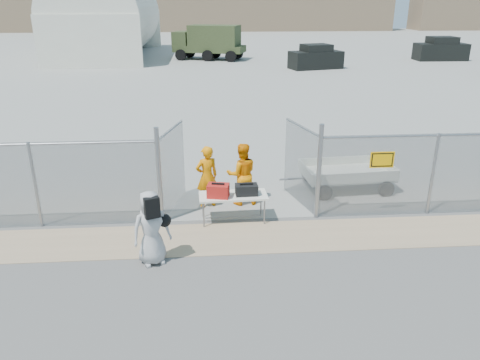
{
  "coord_description": "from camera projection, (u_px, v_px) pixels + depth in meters",
  "views": [
    {
      "loc": [
        -0.83,
        -8.89,
        5.35
      ],
      "look_at": [
        0.0,
        2.0,
        1.1
      ],
      "focal_mm": 35.0,
      "sensor_mm": 36.0,
      "label": 1
    }
  ],
  "objects": [
    {
      "name": "ground",
      "position": [
        247.0,
        260.0,
        10.26
      ],
      "size": [
        160.0,
        160.0,
        0.0
      ],
      "primitive_type": "plane",
      "color": "#535353"
    },
    {
      "name": "tarmac_inside",
      "position": [
        211.0,
        53.0,
        49.29
      ],
      "size": [
        160.0,
        80.0,
        0.01
      ],
      "primitive_type": "cube",
      "color": "gray",
      "rests_on": "ground"
    },
    {
      "name": "dirt_strip",
      "position": [
        243.0,
        238.0,
        11.19
      ],
      "size": [
        44.0,
        1.6,
        0.01
      ],
      "primitive_type": "cube",
      "color": "tan",
      "rests_on": "ground"
    },
    {
      "name": "distant_hills",
      "position": [
        235.0,
        4.0,
        81.47
      ],
      "size": [
        140.0,
        6.0,
        9.0
      ],
      "primitive_type": null,
      "color": "#7F684F",
      "rests_on": "ground"
    },
    {
      "name": "chain_link_fence",
      "position": [
        240.0,
        180.0,
        11.72
      ],
      "size": [
        40.0,
        0.2,
        2.2
      ],
      "primitive_type": null,
      "color": "gray",
      "rests_on": "ground"
    },
    {
      "name": "quonset_hangar",
      "position": [
        107.0,
        13.0,
        45.27
      ],
      "size": [
        9.0,
        18.0,
        8.0
      ],
      "primitive_type": null,
      "color": "silver",
      "rests_on": "ground"
    },
    {
      "name": "folding_table",
      "position": [
        233.0,
        208.0,
        11.92
      ],
      "size": [
        1.74,
        0.77,
        0.73
      ],
      "primitive_type": null,
      "rotation": [
        0.0,
        0.0,
        0.03
      ],
      "color": "white",
      "rests_on": "ground"
    },
    {
      "name": "orange_bag",
      "position": [
        218.0,
        191.0,
        11.61
      ],
      "size": [
        0.59,
        0.45,
        0.33
      ],
      "primitive_type": "cube",
      "rotation": [
        0.0,
        0.0,
        -0.21
      ],
      "color": "red",
      "rests_on": "folding_table"
    },
    {
      "name": "black_duffel",
      "position": [
        247.0,
        190.0,
        11.75
      ],
      "size": [
        0.57,
        0.35,
        0.27
      ],
      "primitive_type": "cube",
      "rotation": [
        0.0,
        0.0,
        0.04
      ],
      "color": "black",
      "rests_on": "folding_table"
    },
    {
      "name": "security_worker_left",
      "position": [
        207.0,
        177.0,
        12.6
      ],
      "size": [
        0.74,
        0.61,
        1.72
      ],
      "primitive_type": "imported",
      "rotation": [
        0.0,
        0.0,
        3.51
      ],
      "color": "orange",
      "rests_on": "ground"
    },
    {
      "name": "security_worker_right",
      "position": [
        242.0,
        174.0,
        12.76
      ],
      "size": [
        0.9,
        0.73,
        1.75
      ],
      "primitive_type": "imported",
      "rotation": [
        0.0,
        0.0,
        3.23
      ],
      "color": "orange",
      "rests_on": "ground"
    },
    {
      "name": "visitor",
      "position": [
        151.0,
        228.0,
        9.87
      ],
      "size": [
        0.95,
        0.78,
        1.65
      ],
      "primitive_type": "imported",
      "rotation": [
        0.0,
        0.0,
        0.37
      ],
      "color": "#A7A7A7",
      "rests_on": "ground"
    },
    {
      "name": "utility_trailer",
      "position": [
        347.0,
        176.0,
        13.95
      ],
      "size": [
        3.52,
        2.0,
        0.82
      ],
      "primitive_type": null,
      "rotation": [
        0.0,
        0.0,
        0.08
      ],
      "color": "white",
      "rests_on": "ground"
    },
    {
      "name": "military_truck",
      "position": [
        209.0,
        43.0,
        43.23
      ],
      "size": [
        6.91,
        4.32,
        3.09
      ],
      "primitive_type": null,
      "rotation": [
        0.0,
        0.0,
        -0.32
      ],
      "color": "#354121",
      "rests_on": "ground"
    },
    {
      "name": "parked_vehicle_near",
      "position": [
        316.0,
        57.0,
        37.79
      ],
      "size": [
        4.51,
        2.89,
        1.89
      ],
      "primitive_type": null,
      "rotation": [
        0.0,
        0.0,
        0.26
      ],
      "color": "black",
      "rests_on": "ground"
    },
    {
      "name": "parked_vehicle_mid",
      "position": [
        441.0,
        49.0,
        42.98
      ],
      "size": [
        4.58,
        2.12,
        2.06
      ],
      "primitive_type": null,
      "rotation": [
        0.0,
        0.0,
        -0.01
      ],
      "color": "black",
      "rests_on": "ground"
    }
  ]
}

